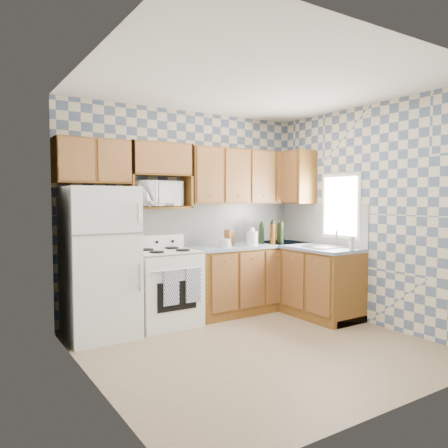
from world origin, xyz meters
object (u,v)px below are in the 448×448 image
at_px(refrigerator, 100,262).
at_px(microwave, 156,194).
at_px(electric_kettle, 252,239).
at_px(stove_body, 165,288).

distance_m(refrigerator, microwave, 1.09).
height_order(refrigerator, electric_kettle, refrigerator).
height_order(refrigerator, microwave, microwave).
height_order(stove_body, microwave, microwave).
xyz_separation_m(refrigerator, microwave, (0.75, 0.16, 0.77)).
height_order(microwave, electric_kettle, microwave).
distance_m(stove_body, electric_kettle, 1.33).
relative_size(refrigerator, electric_kettle, 8.74).
height_order(refrigerator, stove_body, refrigerator).
bearing_deg(electric_kettle, refrigerator, 175.94).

